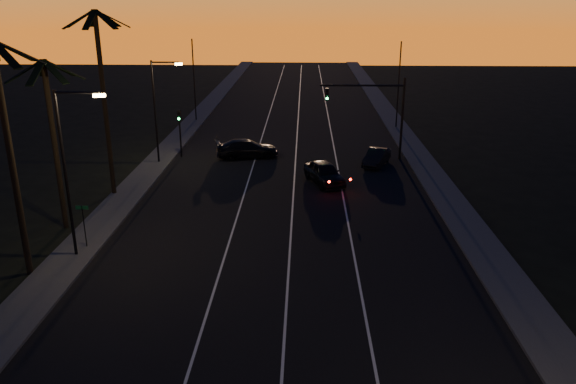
{
  "coord_description": "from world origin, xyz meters",
  "views": [
    {
      "loc": [
        1.25,
        -7.1,
        13.27
      ],
      "look_at": [
        0.35,
        22.82,
        2.83
      ],
      "focal_mm": 35.0,
      "sensor_mm": 36.0,
      "label": 1
    }
  ],
  "objects_px": {
    "signal_mast": "(375,104)",
    "right_car": "(377,157)",
    "lead_car": "(324,173)",
    "cross_car": "(247,149)"
  },
  "relations": [
    {
      "from": "right_car",
      "to": "cross_car",
      "type": "height_order",
      "value": "cross_car"
    },
    {
      "from": "cross_car",
      "to": "lead_car",
      "type": "bearing_deg",
      "value": -47.18
    },
    {
      "from": "signal_mast",
      "to": "cross_car",
      "type": "relative_size",
      "value": 1.23
    },
    {
      "from": "lead_car",
      "to": "cross_car",
      "type": "height_order",
      "value": "lead_car"
    },
    {
      "from": "lead_car",
      "to": "cross_car",
      "type": "distance_m",
      "value": 9.53
    },
    {
      "from": "right_car",
      "to": "cross_car",
      "type": "relative_size",
      "value": 0.75
    },
    {
      "from": "signal_mast",
      "to": "right_car",
      "type": "relative_size",
      "value": 1.65
    },
    {
      "from": "signal_mast",
      "to": "right_car",
      "type": "height_order",
      "value": "signal_mast"
    },
    {
      "from": "signal_mast",
      "to": "right_car",
      "type": "bearing_deg",
      "value": -86.33
    },
    {
      "from": "lead_car",
      "to": "cross_car",
      "type": "bearing_deg",
      "value": 132.82
    }
  ]
}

